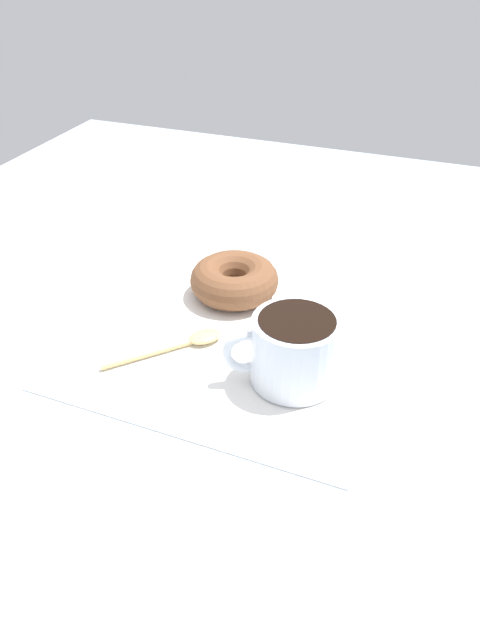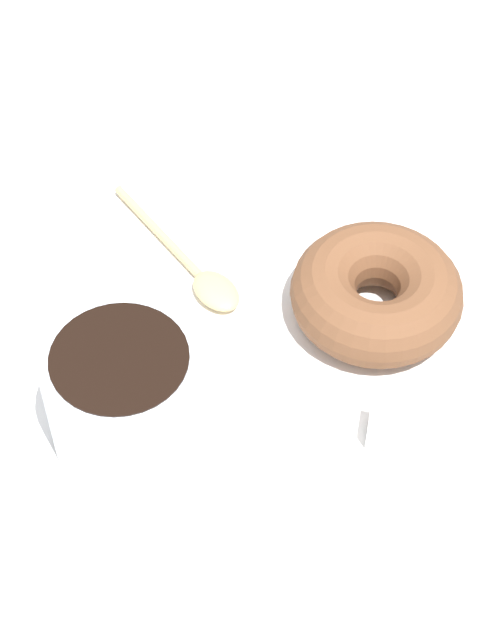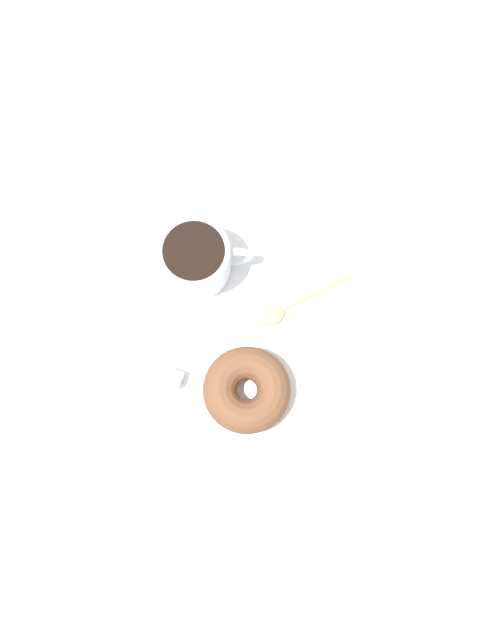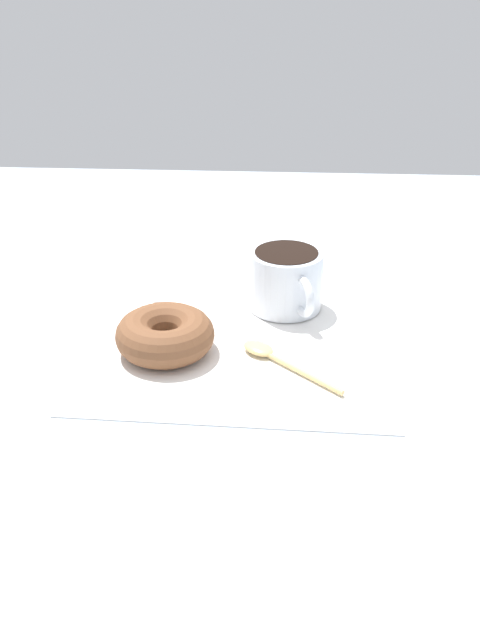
{
  "view_description": "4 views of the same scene",
  "coord_description": "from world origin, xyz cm",
  "px_view_note": "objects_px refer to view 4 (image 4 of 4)",
  "views": [
    {
      "loc": [
        -52.76,
        -16.82,
        39.17
      ],
      "look_at": [
        -2.29,
        2.44,
        2.3
      ],
      "focal_mm": 35.0,
      "sensor_mm": 36.0,
      "label": 1
    },
    {
      "loc": [
        5.17,
        -35.65,
        50.62
      ],
      "look_at": [
        -2.29,
        2.44,
        2.3
      ],
      "focal_mm": 60.0,
      "sensor_mm": 36.0,
      "label": 2
    },
    {
      "loc": [
        14.67,
        8.63,
        84.99
      ],
      "look_at": [
        -2.29,
        2.44,
        2.3
      ],
      "focal_mm": 40.0,
      "sensor_mm": 36.0,
      "label": 3
    },
    {
      "loc": [
        -6.34,
        69.47,
        38.54
      ],
      "look_at": [
        -2.29,
        2.44,
        2.3
      ],
      "focal_mm": 40.0,
      "sensor_mm": 36.0,
      "label": 4
    }
  ],
  "objects_px": {
    "donut": "(165,335)",
    "sugar_cube": "(163,305)",
    "coffee_cup": "(286,279)",
    "spoon": "(271,355)"
  },
  "relations": [
    {
      "from": "donut",
      "to": "sugar_cube",
      "type": "xyz_separation_m",
      "value": [
        0.02,
        -0.09,
        -0.01
      ]
    },
    {
      "from": "sugar_cube",
      "to": "coffee_cup",
      "type": "bearing_deg",
      "value": -170.81
    },
    {
      "from": "donut",
      "to": "spoon",
      "type": "relative_size",
      "value": 0.97
    },
    {
      "from": "donut",
      "to": "sugar_cube",
      "type": "bearing_deg",
      "value": -79.65
    },
    {
      "from": "donut",
      "to": "spoon",
      "type": "height_order",
      "value": "donut"
    },
    {
      "from": "coffee_cup",
      "to": "donut",
      "type": "distance_m",
      "value": 0.17
    },
    {
      "from": "sugar_cube",
      "to": "spoon",
      "type": "bearing_deg",
      "value": 143.17
    },
    {
      "from": "donut",
      "to": "spoon",
      "type": "distance_m",
      "value": 0.11
    },
    {
      "from": "spoon",
      "to": "sugar_cube",
      "type": "bearing_deg",
      "value": -36.83
    },
    {
      "from": "coffee_cup",
      "to": "donut",
      "type": "bearing_deg",
      "value": 41.1
    }
  ]
}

